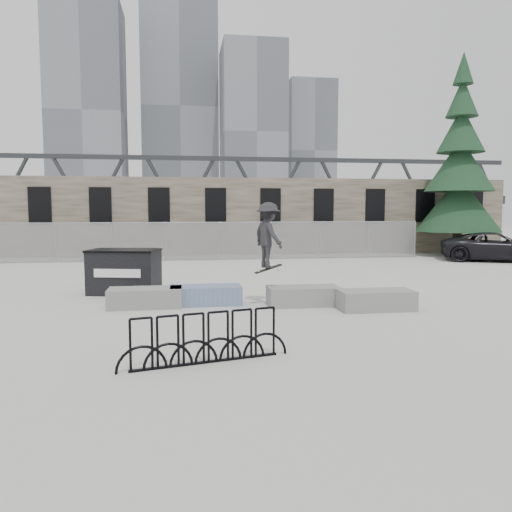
{
  "coord_description": "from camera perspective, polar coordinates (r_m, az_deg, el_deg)",
  "views": [
    {
      "loc": [
        -1.92,
        -13.81,
        2.72
      ],
      "look_at": [
        0.26,
        0.91,
        1.3
      ],
      "focal_mm": 35.0,
      "sensor_mm": 36.0,
      "label": 1
    }
  ],
  "objects": [
    {
      "name": "skateboarder",
      "position": [
        13.94,
        1.42,
        2.38
      ],
      "size": [
        1.08,
        1.35,
        1.99
      ],
      "rotation": [
        0.0,
        0.0,
        1.96
      ],
      "color": "#272729",
      "rests_on": "ground"
    },
    {
      "name": "spruce_tree",
      "position": [
        31.2,
        22.23,
        8.52
      ],
      "size": [
        4.74,
        4.74,
        11.5
      ],
      "color": "#38281E",
      "rests_on": "ground"
    },
    {
      "name": "dumpster",
      "position": [
        16.52,
        -14.81,
        -1.69
      ],
      "size": [
        2.4,
        1.77,
        1.42
      ],
      "rotation": [
        0.0,
        0.0,
        -0.23
      ],
      "color": "black",
      "rests_on": "ground"
    },
    {
      "name": "planter_center_left",
      "position": [
        14.28,
        -5.75,
        -4.38
      ],
      "size": [
        2.0,
        0.9,
        0.53
      ],
      "color": "#33599B",
      "rests_on": "ground"
    },
    {
      "name": "planter_far_left",
      "position": [
        14.14,
        -12.55,
        -4.58
      ],
      "size": [
        2.0,
        0.9,
        0.53
      ],
      "color": "gray",
      "rests_on": "ground"
    },
    {
      "name": "chainlink_fence",
      "position": [
        26.43,
        -4.24,
        1.78
      ],
      "size": [
        22.06,
        0.06,
        2.02
      ],
      "color": "gray",
      "rests_on": "ground"
    },
    {
      "name": "planter_offset",
      "position": [
        13.84,
        13.55,
        -4.82
      ],
      "size": [
        2.0,
        0.9,
        0.53
      ],
      "color": "gray",
      "rests_on": "ground"
    },
    {
      "name": "suv",
      "position": [
        28.67,
        25.73,
        0.96
      ],
      "size": [
        5.92,
        4.43,
        1.49
      ],
      "primitive_type": "imported",
      "rotation": [
        0.0,
        0.0,
        1.16
      ],
      "color": "black",
      "rests_on": "ground"
    },
    {
      "name": "ground",
      "position": [
        14.2,
        -0.49,
        -5.59
      ],
      "size": [
        120.0,
        120.0,
        0.0
      ],
      "primitive_type": "plane",
      "color": "beige",
      "rests_on": "ground"
    },
    {
      "name": "bike_rack",
      "position": [
        8.91,
        -5.73,
        -9.4
      ],
      "size": [
        3.06,
        0.81,
        0.9
      ],
      "rotation": [
        0.0,
        0.0,
        0.24
      ],
      "color": "black",
      "rests_on": "ground"
    },
    {
      "name": "stone_wall",
      "position": [
        30.11,
        -4.78,
        4.54
      ],
      "size": [
        36.0,
        2.58,
        4.5
      ],
      "color": "brown",
      "rests_on": "ground"
    },
    {
      "name": "truss_bridge",
      "position": [
        69.85,
        1.41,
        6.6
      ],
      "size": [
        70.0,
        3.0,
        9.8
      ],
      "color": "#2D3033",
      "rests_on": "ground"
    },
    {
      "name": "skyline_towers",
      "position": [
        109.13,
        -8.11,
        14.92
      ],
      "size": [
        58.0,
        28.0,
        48.0
      ],
      "color": "slate",
      "rests_on": "ground"
    },
    {
      "name": "planter_center_right",
      "position": [
        14.13,
        5.44,
        -4.48
      ],
      "size": [
        2.0,
        0.9,
        0.53
      ],
      "color": "gray",
      "rests_on": "ground"
    }
  ]
}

